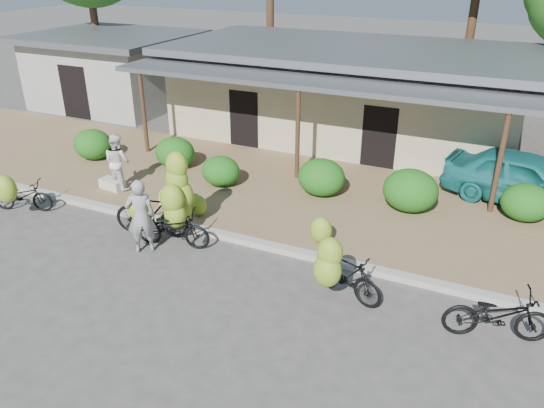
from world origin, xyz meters
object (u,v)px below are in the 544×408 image
(sack_far, at_px, (112,184))
(bystander, at_px, (118,161))
(vendor, at_px, (141,216))
(bike_center, at_px, (175,210))
(teal_van, at_px, (525,179))
(bike_left, at_px, (150,213))
(bike_far_left, at_px, (19,194))
(bike_right, at_px, (341,272))
(bike_far_right, at_px, (498,315))
(sack_near, at_px, (175,197))

(sack_far, relative_size, bystander, 0.46)
(sack_far, bearing_deg, vendor, -39.10)
(bike_center, distance_m, teal_van, 9.38)
(bike_left, bearing_deg, vendor, -169.86)
(bike_far_left, bearing_deg, bike_right, -110.71)
(sack_far, height_order, bystander, bystander)
(bike_far_right, bearing_deg, sack_near, 59.08)
(bike_far_left, xyz_separation_m, bike_far_right, (12.00, -0.13, -0.03))
(teal_van, bearing_deg, sack_far, 121.04)
(bystander, bearing_deg, sack_near, -174.77)
(vendor, height_order, teal_van, vendor)
(bike_far_left, distance_m, bike_center, 4.73)
(bike_far_left, bearing_deg, bystander, -53.29)
(bike_right, bearing_deg, bike_far_left, 107.50)
(bystander, bearing_deg, teal_van, -150.20)
(bike_right, xyz_separation_m, sack_near, (-5.52, 2.28, -0.40))
(bike_center, height_order, bystander, bike_center)
(bike_right, height_order, vendor, vendor)
(bike_center, bearing_deg, bike_left, 83.28)
(bike_right, xyz_separation_m, bystander, (-7.56, 2.47, 0.26))
(bike_center, distance_m, bystander, 3.66)
(sack_near, distance_m, sack_far, 2.22)
(bike_far_left, xyz_separation_m, teal_van, (12.24, 6.03, 0.31))
(bike_far_right, distance_m, sack_far, 10.90)
(sack_far, distance_m, vendor, 3.82)
(bike_far_left, bearing_deg, sack_far, -51.84)
(teal_van, bearing_deg, bike_far_right, -171.00)
(bike_far_left, xyz_separation_m, sack_far, (1.34, 2.10, -0.28))
(teal_van, bearing_deg, bike_center, 137.70)
(bike_center, relative_size, bystander, 1.35)
(bike_far_left, relative_size, bike_center, 0.79)
(bystander, bearing_deg, bike_far_right, 177.59)
(bike_center, relative_size, sack_near, 2.60)
(bike_center, distance_m, sack_near, 2.05)
(bike_right, distance_m, bystander, 7.96)
(bike_left, distance_m, bike_center, 0.74)
(bike_far_right, xyz_separation_m, sack_far, (-10.66, 2.23, -0.24))
(sack_near, height_order, sack_far, sack_near)
(bike_far_right, distance_m, sack_near, 8.73)
(bike_left, height_order, bike_center, bike_center)
(bike_right, relative_size, sack_near, 2.07)
(bike_far_left, height_order, bike_center, bike_center)
(bystander, bearing_deg, bike_left, 153.37)
(bike_left, xyz_separation_m, bike_right, (5.08, -0.60, 0.03))
(teal_van, bearing_deg, bystander, 120.64)
(sack_far, distance_m, bystander, 0.72)
(bike_left, height_order, bike_far_right, bike_left)
(bike_center, xyz_separation_m, bike_right, (4.38, -0.67, -0.16))
(bike_right, distance_m, teal_van, 7.01)
(bike_right, relative_size, bystander, 1.07)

